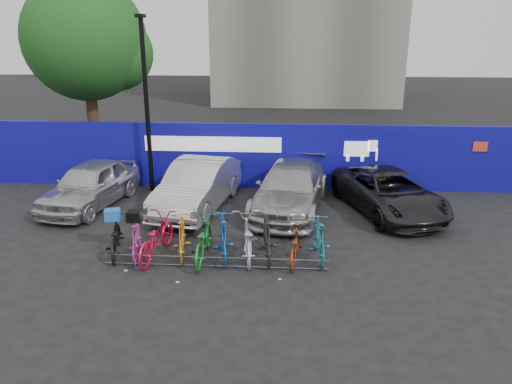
# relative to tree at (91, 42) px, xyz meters

# --- Properties ---
(ground) EXTENTS (100.00, 100.00, 0.00)m
(ground) POSITION_rel_tree_xyz_m (6.77, -10.06, -5.07)
(ground) COLOR black
(ground) RESTS_ON ground
(hoarding) EXTENTS (22.00, 0.18, 2.40)m
(hoarding) POSITION_rel_tree_xyz_m (6.78, -4.06, -3.86)
(hoarding) COLOR #10097E
(hoarding) RESTS_ON ground
(tree) EXTENTS (5.40, 5.20, 7.80)m
(tree) POSITION_rel_tree_xyz_m (0.00, 0.00, 0.00)
(tree) COLOR #382314
(tree) RESTS_ON ground
(lamppost) EXTENTS (0.25, 0.50, 6.11)m
(lamppost) POSITION_rel_tree_xyz_m (3.57, -4.66, -1.80)
(lamppost) COLOR black
(lamppost) RESTS_ON ground
(bike_rack) EXTENTS (5.60, 0.03, 0.30)m
(bike_rack) POSITION_rel_tree_xyz_m (6.77, -10.66, -4.91)
(bike_rack) COLOR #595B60
(bike_rack) RESTS_ON ground
(car_0) EXTENTS (2.55, 4.63, 1.49)m
(car_0) POSITION_rel_tree_xyz_m (1.99, -6.42, -4.32)
(car_0) COLOR #B6B5BB
(car_0) RESTS_ON ground
(car_1) EXTENTS (2.49, 5.00, 1.57)m
(car_1) POSITION_rel_tree_xyz_m (5.59, -6.44, -4.28)
(car_1) COLOR #B6B7BB
(car_1) RESTS_ON ground
(car_2) EXTENTS (2.87, 5.37, 1.48)m
(car_2) POSITION_rel_tree_xyz_m (8.62, -6.35, -4.33)
(car_2) COLOR #A0A1A5
(car_2) RESTS_ON ground
(car_3) EXTENTS (3.60, 5.29, 1.34)m
(car_3) POSITION_rel_tree_xyz_m (11.76, -6.38, -4.40)
(car_3) COLOR black
(car_3) RESTS_ON ground
(bike_0) EXTENTS (1.08, 1.96, 0.97)m
(bike_0) POSITION_rel_tree_xyz_m (4.03, -10.05, -4.58)
(bike_0) COLOR black
(bike_0) RESTS_ON ground
(bike_1) EXTENTS (0.77, 1.74, 1.01)m
(bike_1) POSITION_rel_tree_xyz_m (4.65, -10.18, -4.56)
(bike_1) COLOR #C43C9D
(bike_1) RESTS_ON ground
(bike_2) EXTENTS (1.06, 2.20, 1.11)m
(bike_2) POSITION_rel_tree_xyz_m (5.15, -10.14, -4.52)
(bike_2) COLOR red
(bike_2) RESTS_ON ground
(bike_3) EXTENTS (0.79, 1.85, 1.08)m
(bike_3) POSITION_rel_tree_xyz_m (5.80, -10.01, -4.53)
(bike_3) COLOR orange
(bike_3) RESTS_ON ground
(bike_4) EXTENTS (0.75, 2.11, 1.11)m
(bike_4) POSITION_rel_tree_xyz_m (6.38, -10.20, -4.52)
(bike_4) COLOR #1B7329
(bike_4) RESTS_ON ground
(bike_5) EXTENTS (0.85, 1.96, 1.14)m
(bike_5) POSITION_rel_tree_xyz_m (6.90, -10.05, -4.50)
(bike_5) COLOR blue
(bike_5) RESTS_ON ground
(bike_6) EXTENTS (0.98, 2.15, 1.09)m
(bike_6) POSITION_rel_tree_xyz_m (7.49, -9.99, -4.52)
(bike_6) COLOR #B4B5BB
(bike_6) RESTS_ON ground
(bike_7) EXTENTS (0.74, 1.92, 1.13)m
(bike_7) POSITION_rel_tree_xyz_m (8.01, -10.03, -4.51)
(bike_7) COLOR black
(bike_7) RESTS_ON ground
(bike_8) EXTENTS (0.76, 1.76, 0.90)m
(bike_8) POSITION_rel_tree_xyz_m (8.71, -10.17, -4.62)
(bike_8) COLOR maroon
(bike_8) RESTS_ON ground
(bike_9) EXTENTS (0.66, 1.85, 1.09)m
(bike_9) POSITION_rel_tree_xyz_m (9.35, -9.98, -4.52)
(bike_9) COLOR #1E6E7C
(bike_9) RESTS_ON ground
(cargo_crate) EXTENTS (0.46, 0.40, 0.28)m
(cargo_crate) POSITION_rel_tree_xyz_m (4.03, -10.05, -3.95)
(cargo_crate) COLOR blue
(cargo_crate) RESTS_ON bike_0
(cargo_topcase) EXTENTS (0.37, 0.33, 0.27)m
(cargo_topcase) POSITION_rel_tree_xyz_m (4.65, -10.18, -3.93)
(cargo_topcase) COLOR black
(cargo_topcase) RESTS_ON bike_1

